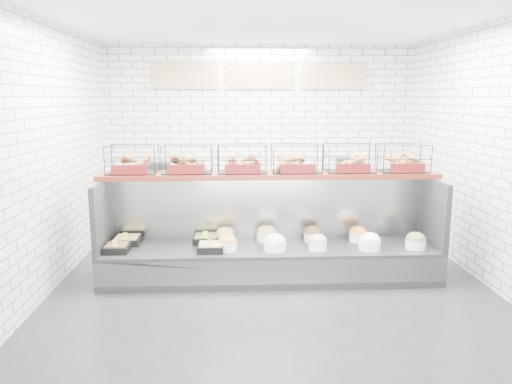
{
  "coord_description": "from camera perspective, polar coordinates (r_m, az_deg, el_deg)",
  "views": [
    {
      "loc": [
        -0.44,
        -5.47,
        2.15
      ],
      "look_at": [
        -0.16,
        0.45,
        1.03
      ],
      "focal_mm": 35.0,
      "sensor_mm": 36.0,
      "label": 1
    }
  ],
  "objects": [
    {
      "name": "bagel_shelf",
      "position": [
        6.06,
        1.53,
        3.4
      ],
      "size": [
        4.1,
        0.5,
        0.4
      ],
      "color": "#4D1910",
      "rests_on": "display_case"
    },
    {
      "name": "prep_counter",
      "position": [
        8.09,
        0.47,
        -1.3
      ],
      "size": [
        4.0,
        0.6,
        1.2
      ],
      "color": "#93969B",
      "rests_on": "ground"
    },
    {
      "name": "room_shell",
      "position": [
        6.09,
        1.5,
        9.82
      ],
      "size": [
        5.02,
        5.51,
        3.01
      ],
      "color": "silver",
      "rests_on": "ground"
    },
    {
      "name": "ground",
      "position": [
        5.9,
        1.83,
        -10.7
      ],
      "size": [
        5.5,
        5.5,
        0.0
      ],
      "primitive_type": "plane",
      "color": "black",
      "rests_on": "ground"
    },
    {
      "name": "display_case",
      "position": [
        6.11,
        1.66,
        -6.65
      ],
      "size": [
        4.0,
        0.9,
        1.2
      ],
      "color": "black",
      "rests_on": "ground"
    }
  ]
}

